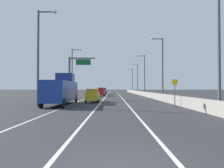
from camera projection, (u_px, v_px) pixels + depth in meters
ground_plane at (114, 94)px, 69.24m from camera, size 320.00×320.00×0.00m
lane_stripe_left at (96, 95)px, 60.27m from camera, size 0.16×130.00×0.00m
lane_stripe_center at (107, 95)px, 60.25m from camera, size 0.16×130.00×0.00m
lane_stripe_right at (119, 95)px, 60.23m from camera, size 0.16×130.00×0.00m
jersey_barrier_right at (147, 94)px, 45.21m from camera, size 0.60×120.00×1.10m
overhead_sign_gantry at (74, 73)px, 34.86m from camera, size 4.68×0.36×7.50m
speed_advisory_sign at (175, 91)px, 22.09m from camera, size 0.60×0.11×3.00m
lamp_post_right_near at (216, 37)px, 15.76m from camera, size 2.14×0.44×10.73m
lamp_post_right_second at (161, 64)px, 33.94m from camera, size 2.14×0.44×10.73m
lamp_post_right_third at (144, 72)px, 52.13m from camera, size 2.14×0.44×10.73m
lamp_post_right_fourth at (137, 76)px, 70.31m from camera, size 2.14×0.44×10.73m
lamp_post_right_fifth at (132, 79)px, 88.49m from camera, size 2.14×0.44×10.73m
lamp_post_left_near at (40, 51)px, 21.85m from camera, size 2.14×0.44×10.73m
lamp_post_left_mid at (73, 70)px, 43.67m from camera, size 2.14×0.44×10.73m
car_red_0 at (101, 92)px, 50.16m from camera, size 1.89×4.54×2.12m
car_yellow_1 at (93, 95)px, 28.55m from camera, size 1.85×4.63×1.93m
car_blue_2 at (103, 91)px, 62.96m from camera, size 1.99×4.47×2.08m
box_truck at (62, 90)px, 24.07m from camera, size 2.66×9.32×3.96m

